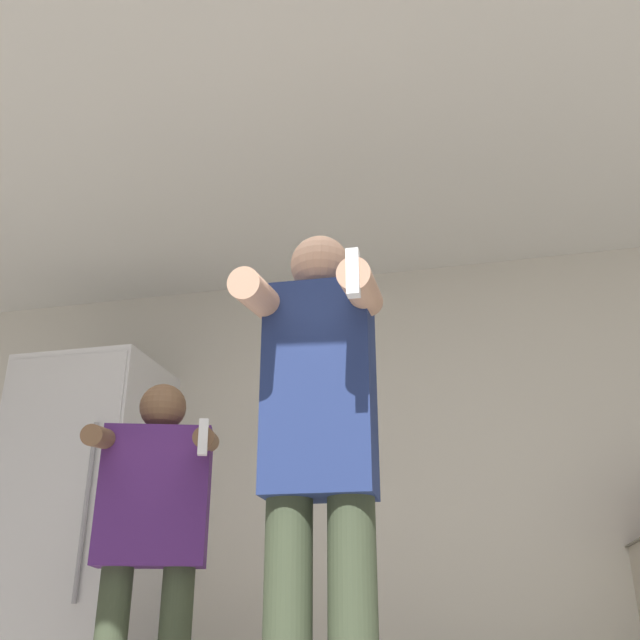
# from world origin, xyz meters

# --- Properties ---
(wall_back) EXTENTS (7.00, 0.06, 2.55)m
(wall_back) POSITION_xyz_m (0.00, 2.89, 1.27)
(wall_back) COLOR beige
(wall_back) RESTS_ON ground_plane
(ceiling_slab) EXTENTS (7.00, 3.38, 0.05)m
(ceiling_slab) POSITION_xyz_m (0.00, 1.43, 2.57)
(ceiling_slab) COLOR silver
(ceiling_slab) RESTS_ON wall_back
(refrigerator) EXTENTS (0.75, 0.70, 1.95)m
(refrigerator) POSITION_xyz_m (-1.54, 2.52, 0.97)
(refrigerator) COLOR white
(refrigerator) RESTS_ON ground_plane
(person_woman_foreground) EXTENTS (0.43, 0.45, 1.76)m
(person_woman_foreground) POSITION_xyz_m (0.17, 0.96, 0.99)
(person_woman_foreground) COLOR #38422D
(person_woman_foreground) RESTS_ON ground_plane
(person_man_side) EXTENTS (0.60, 0.58, 1.53)m
(person_man_side) POSITION_xyz_m (-0.71, 1.71, 0.91)
(person_man_side) COLOR #38422D
(person_man_side) RESTS_ON ground_plane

